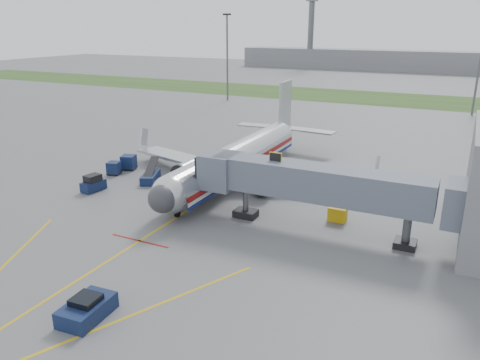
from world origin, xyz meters
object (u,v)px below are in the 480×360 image
at_px(airliner, 238,158).
at_px(pushback_tug, 87,309).
at_px(ramp_worker, 169,182).
at_px(belt_loader, 151,176).
at_px(baggage_tug, 93,184).

relative_size(airliner, pushback_tug, 9.38).
relative_size(airliner, ramp_worker, 18.53).
distance_m(belt_loader, ramp_worker, 4.01).
xyz_separation_m(belt_loader, ramp_worker, (3.68, -1.56, 0.37)).
relative_size(airliner, baggage_tug, 12.40).
relative_size(baggage_tug, ramp_worker, 1.49).
distance_m(airliner, belt_loader, 10.71).
xyz_separation_m(airliner, baggage_tug, (-12.78, -11.05, -1.81)).
height_order(baggage_tug, belt_loader, belt_loader).
height_order(pushback_tug, belt_loader, belt_loader).
bearing_deg(belt_loader, baggage_tug, -123.61).
relative_size(baggage_tug, belt_loader, 0.57).
distance_m(pushback_tug, ramp_worker, 24.68).
bearing_deg(pushback_tug, ramp_worker, 112.23).
height_order(airliner, pushback_tug, airliner).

